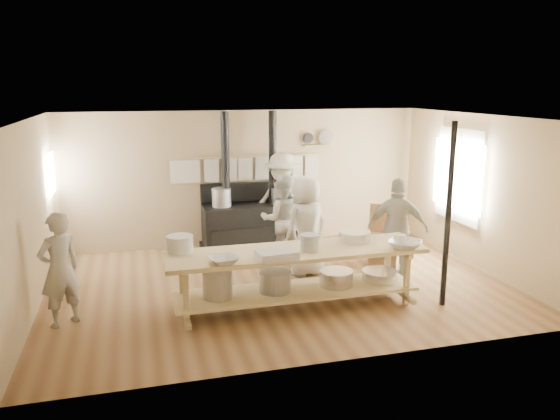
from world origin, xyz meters
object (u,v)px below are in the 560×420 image
Objects in this scene: cook_far_left at (60,270)px; roasting_pan at (277,255)px; stove at (250,221)px; cook_by_window at (282,201)px; cook_left at (282,219)px; cook_right at (397,228)px; cook_center at (306,226)px; chair at (382,247)px; prep_table at (295,272)px.

cook_far_left is 2.96× the size of roasting_pan.
stove is 4.14m from cook_far_left.
cook_left is at bearing -65.04° from cook_by_window.
cook_far_left is 0.93× the size of cook_right.
cook_by_window is at bearing -112.50° from cook_center.
chair is at bearing 165.91° from cook_center.
cook_far_left reaches higher than roasting_pan.
cook_far_left is 3.79m from cook_center.
stove reaches higher than cook_center.
cook_far_left is at bearing 37.43° from cook_left.
roasting_pan is at bearing -96.07° from stove.
cook_far_left is 3.85m from cook_left.
cook_left is (3.44, 1.72, 0.03)m from cook_far_left.
stove reaches higher than chair.
cook_left is 1.99m from cook_right.
cook_left is at bearing -172.52° from chair.
cook_right is 1.59× the size of chair.
prep_table is 1.43m from cook_center.
roasting_pan is (-0.71, -2.32, 0.12)m from cook_left.
cook_by_window is at bearing -15.93° from stove.
cook_center is (0.21, -0.71, 0.04)m from cook_left.
cook_center reaches higher than cook_far_left.
cook_center is 1.57m from cook_by_window.
chair is (0.09, 0.68, -0.51)m from cook_right.
stove is 2.97m from cook_right.
cook_left is 2.43m from roasting_pan.
cook_far_left is at bearing -6.27° from cook_center.
chair is at bearing 160.01° from cook_far_left.
cook_left is 0.96× the size of cook_right.
prep_table is at bearing -61.84° from cook_by_window.
stove is 0.72× the size of prep_table.
cook_center is (0.57, -1.74, 0.31)m from stove.
cook_by_window is (0.59, 2.85, 0.40)m from prep_table.
cook_far_left is at bearing 175.14° from prep_table.
chair is (2.04, 1.48, -0.22)m from prep_table.
cook_far_left is (-3.08, 0.26, 0.23)m from prep_table.
roasting_pan is (-0.94, -3.18, -0.01)m from cook_by_window.
stove is 2.53× the size of chair.
cook_center is 1.86m from roasting_pan.
cook_center is at bearing 117.44° from cook_left.
stove is 1.72× the size of cook_far_left.
chair is (5.12, 1.22, -0.45)m from cook_far_left.
cook_center is at bearing 60.11° from roasting_pan.
stove is 3.39m from roasting_pan.
roasting_pan is at bearing 53.08° from cook_right.
cook_left reaches higher than chair.
roasting_pan is (2.73, -0.59, 0.15)m from cook_far_left.
cook_center is 1.46m from cook_right.
stove is at bearing -60.07° from cook_left.
cook_by_window is at bearing 73.48° from roasting_pan.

